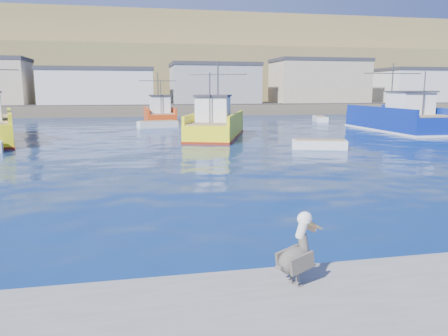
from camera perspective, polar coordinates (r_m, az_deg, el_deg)
name	(u,v)px	position (r m, az deg, el deg)	size (l,w,h in m)	color
ground	(291,237)	(12.50, 8.78, -8.95)	(260.00, 260.00, 0.00)	#061C4E
dock_bollards	(378,259)	(9.66, 19.46, -11.20)	(36.20, 0.20, 0.30)	#4C4C4C
far_shore	(149,71)	(120.43, -9.81, 12.40)	(200.00, 81.00, 24.00)	brown
trawler_yellow_b	(216,126)	(37.75, -1.10, 5.56)	(7.14, 11.45, 6.45)	#F9F116
trawler_blue	(399,119)	(47.12, 21.87, 5.92)	(6.37, 13.31, 6.77)	navy
boat_orange	(159,114)	(55.83, -8.43, 7.01)	(4.72, 9.09, 6.17)	red
skiff_mid	(319,145)	(31.11, 12.31, 2.93)	(3.95, 2.44, 0.81)	silver
skiff_far	(320,119)	(57.98, 12.44, 6.22)	(2.31, 4.20, 0.87)	silver
skiff_extra	(158,125)	(48.08, -8.66, 5.59)	(4.47, 2.41, 0.92)	silver
pelican	(298,254)	(8.31, 9.58, -11.04)	(1.09, 0.69, 1.38)	#595451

